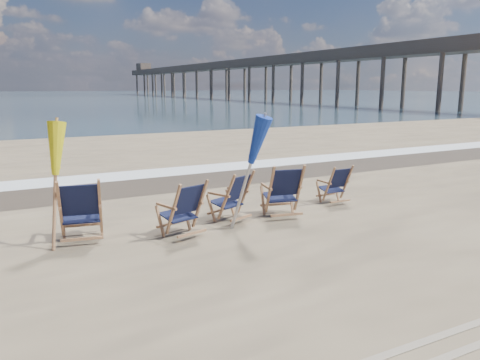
{
  "coord_description": "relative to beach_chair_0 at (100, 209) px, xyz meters",
  "views": [
    {
      "loc": [
        -3.88,
        -5.19,
        2.58
      ],
      "look_at": [
        0.0,
        2.2,
        0.9
      ],
      "focal_mm": 35.0,
      "sensor_mm": 36.0,
      "label": 1
    }
  ],
  "objects": [
    {
      "name": "ocean",
      "position": [
        2.44,
        125.42,
        -0.56
      ],
      "size": [
        400.0,
        400.0,
        0.0
      ],
      "primitive_type": "plane",
      "color": "#334755",
      "rests_on": "ground"
    },
    {
      "name": "surf_foam",
      "position": [
        2.44,
        5.72,
        -0.56
      ],
      "size": [
        200.0,
        1.4,
        0.01
      ],
      "primitive_type": "cube",
      "color": "silver",
      "rests_on": "ground"
    },
    {
      "name": "wet_sand_strip",
      "position": [
        2.44,
        4.22,
        -0.56
      ],
      "size": [
        200.0,
        2.6,
        0.0
      ],
      "primitive_type": "cube",
      "color": "#42362A",
      "rests_on": "ground"
    },
    {
      "name": "beach_chair_0",
      "position": [
        0.0,
        0.0,
        0.0
      ],
      "size": [
        0.86,
        0.93,
        1.12
      ],
      "primitive_type": null,
      "rotation": [
        0.0,
        0.0,
        2.95
      ],
      "color": "black",
      "rests_on": "ground"
    },
    {
      "name": "beach_chair_1",
      "position": [
        1.63,
        -0.41,
        -0.05
      ],
      "size": [
        0.83,
        0.89,
        1.02
      ],
      "primitive_type": null,
      "rotation": [
        0.0,
        0.0,
        3.42
      ],
      "color": "black",
      "rests_on": "ground"
    },
    {
      "name": "beach_chair_2",
      "position": [
        2.8,
        0.07,
        -0.06
      ],
      "size": [
        0.87,
        0.91,
        1.0
      ],
      "primitive_type": null,
      "rotation": [
        0.0,
        0.0,
        3.53
      ],
      "color": "black",
      "rests_on": "ground"
    },
    {
      "name": "beach_chair_3",
      "position": [
        3.8,
        -0.32,
        -0.01
      ],
      "size": [
        0.86,
        0.93,
        1.1
      ],
      "primitive_type": null,
      "rotation": [
        0.0,
        0.0,
        2.93
      ],
      "color": "black",
      "rests_on": "ground"
    },
    {
      "name": "beach_chair_4",
      "position": [
        5.41,
        0.16,
        -0.12
      ],
      "size": [
        0.57,
        0.64,
        0.88
      ],
      "primitive_type": null,
      "rotation": [
        0.0,
        0.0,
        3.13
      ],
      "color": "black",
      "rests_on": "ground"
    },
    {
      "name": "umbrella_yellow",
      "position": [
        -0.68,
        0.06,
        0.96
      ],
      "size": [
        0.3,
        0.3,
        2.03
      ],
      "color": "#A8734B",
      "rests_on": "ground"
    },
    {
      "name": "umbrella_blue",
      "position": [
        2.42,
        -0.64,
        1.07
      ],
      "size": [
        0.3,
        0.3,
        2.15
      ],
      "color": "#A5A5AD",
      "rests_on": "ground"
    },
    {
      "name": "fishing_pier",
      "position": [
        40.44,
        71.42,
        4.09
      ],
      "size": [
        4.4,
        140.0,
        9.3
      ],
      "primitive_type": null,
      "color": "brown",
      "rests_on": "ground"
    }
  ]
}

